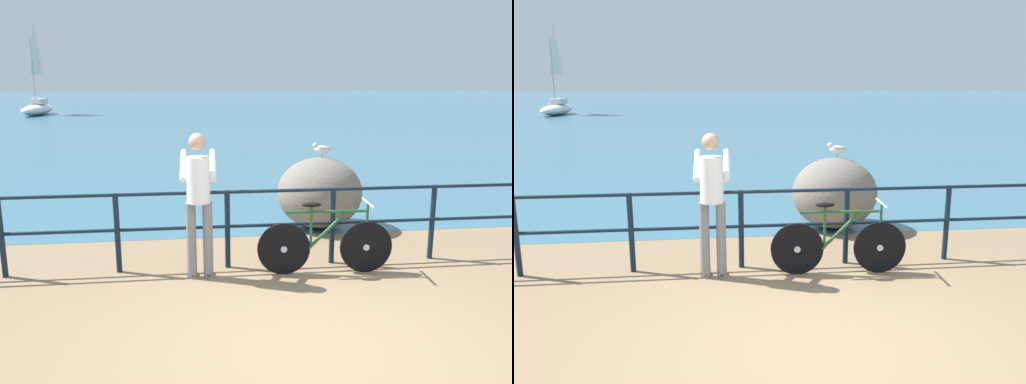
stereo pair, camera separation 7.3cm
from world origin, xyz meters
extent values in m
cube|color=#846B4C|center=(0.00, 20.00, -0.05)|extent=(120.00, 120.00, 0.10)
cube|color=#38667A|center=(0.00, 48.33, 0.00)|extent=(120.00, 90.00, 0.01)
cylinder|color=black|center=(-3.44, 2.06, 0.51)|extent=(0.07, 0.07, 1.02)
cylinder|color=black|center=(-2.07, 2.06, 0.51)|extent=(0.07, 0.07, 1.02)
cylinder|color=black|center=(-0.69, 2.06, 0.51)|extent=(0.07, 0.07, 1.02)
cylinder|color=black|center=(0.69, 2.06, 0.51)|extent=(0.07, 0.07, 1.02)
cylinder|color=black|center=(2.07, 2.06, 0.51)|extent=(0.07, 0.07, 1.02)
cylinder|color=black|center=(0.00, 2.06, 1.00)|extent=(9.64, 0.04, 0.04)
cylinder|color=black|center=(0.00, 2.06, 0.55)|extent=(9.64, 0.04, 0.04)
cylinder|color=black|center=(-0.01, 1.73, 0.33)|extent=(0.66, 0.07, 0.66)
cylinder|color=#B7BCC6|center=(-0.01, 1.73, 0.33)|extent=(0.08, 0.06, 0.08)
cylinder|color=black|center=(1.03, 1.68, 0.33)|extent=(0.66, 0.07, 0.66)
cylinder|color=#B7BCC6|center=(1.03, 1.68, 0.33)|extent=(0.08, 0.06, 0.08)
cylinder|color=#194C23|center=(0.51, 1.71, 0.80)|extent=(0.99, 0.09, 0.04)
cylinder|color=#194C23|center=(0.53, 1.70, 0.57)|extent=(0.50, 0.07, 0.50)
cylinder|color=#194C23|center=(0.32, 1.71, 0.59)|extent=(0.03, 0.03, 0.53)
ellipsoid|color=black|center=(0.32, 1.71, 0.89)|extent=(0.24, 0.11, 0.06)
cylinder|color=#194C23|center=(1.03, 1.68, 0.62)|extent=(0.03, 0.03, 0.57)
cylinder|color=#B7BCC6|center=(1.03, 1.68, 0.90)|extent=(0.05, 0.48, 0.03)
cylinder|color=slate|center=(-1.15, 1.76, 0.47)|extent=(0.12, 0.12, 0.95)
ellipsoid|color=#513319|center=(-1.15, 1.82, 0.04)|extent=(0.11, 0.26, 0.08)
cylinder|color=slate|center=(-0.95, 1.75, 0.47)|extent=(0.12, 0.12, 0.95)
ellipsoid|color=#513319|center=(-0.95, 1.81, 0.04)|extent=(0.11, 0.26, 0.08)
cylinder|color=white|center=(-1.05, 1.76, 1.23)|extent=(0.28, 0.28, 0.55)
sphere|color=tan|center=(-1.05, 1.76, 1.68)|extent=(0.20, 0.20, 0.20)
cylinder|color=white|center=(-1.22, 2.00, 1.36)|extent=(0.10, 0.52, 0.34)
cylinder|color=white|center=(-0.86, 1.99, 1.36)|extent=(0.10, 0.52, 0.34)
ellipsoid|color=slate|center=(0.93, 3.72, 0.58)|extent=(1.38, 1.32, 1.15)
cylinder|color=gold|center=(0.97, 3.79, 1.18)|extent=(0.01, 0.01, 0.06)
cylinder|color=gold|center=(0.99, 3.83, 1.18)|extent=(0.01, 0.01, 0.06)
ellipsoid|color=white|center=(0.98, 3.81, 1.28)|extent=(0.28, 0.21, 0.13)
ellipsoid|color=#9E9EA3|center=(1.00, 3.80, 1.31)|extent=(0.27, 0.21, 0.06)
sphere|color=white|center=(0.87, 3.86, 1.35)|extent=(0.08, 0.08, 0.08)
cone|color=gold|center=(0.82, 3.88, 1.34)|extent=(0.06, 0.04, 0.02)
ellipsoid|color=white|center=(-11.32, 31.59, 0.36)|extent=(1.70, 4.50, 0.70)
cube|color=silver|center=(-11.29, 31.89, 0.89)|extent=(0.92, 1.37, 0.36)
cylinder|color=#B2B2B7|center=(-11.34, 31.39, 2.81)|extent=(0.10, 0.10, 4.20)
pyramid|color=white|center=(-11.27, 32.14, 4.38)|extent=(0.21, 1.60, 3.57)
camera|label=1|loc=(-1.10, -4.21, 2.40)|focal=35.85mm
camera|label=2|loc=(-1.02, -4.22, 2.40)|focal=35.85mm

